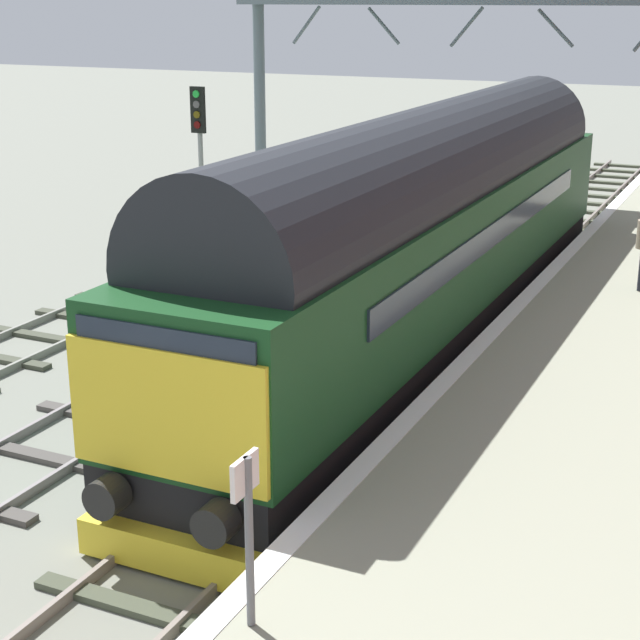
# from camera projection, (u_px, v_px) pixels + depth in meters

# --- Properties ---
(ground_plane) EXTENTS (140.00, 140.00, 0.00)m
(ground_plane) POSITION_uv_depth(u_px,v_px,m) (319.00, 441.00, 15.62)
(ground_plane) COLOR slate
(ground_plane) RESTS_ON ground
(track_main) EXTENTS (2.50, 60.00, 0.15)m
(track_main) POSITION_uv_depth(u_px,v_px,m) (319.00, 437.00, 15.60)
(track_main) COLOR slate
(track_main) RESTS_ON ground
(track_adjacent_west) EXTENTS (2.50, 60.00, 0.15)m
(track_adjacent_west) POSITION_uv_depth(u_px,v_px,m) (131.00, 400.00, 17.03)
(track_adjacent_west) COLOR slate
(track_adjacent_west) RESTS_ON ground
(station_platform) EXTENTS (4.00, 44.00, 1.01)m
(station_platform) POSITION_uv_depth(u_px,v_px,m) (552.00, 454.00, 14.01)
(station_platform) COLOR gray
(station_platform) RESTS_ON ground
(diesel_locomotive) EXTENTS (2.74, 18.28, 4.68)m
(diesel_locomotive) POSITION_uv_depth(u_px,v_px,m) (427.00, 224.00, 19.03)
(diesel_locomotive) COLOR black
(diesel_locomotive) RESTS_ON ground
(signal_post_far) EXTENTS (0.44, 0.22, 4.24)m
(signal_post_far) POSITION_uv_depth(u_px,v_px,m) (200.00, 140.00, 28.11)
(signal_post_far) COLOR gray
(signal_post_far) RESTS_ON ground
(platform_number_sign) EXTENTS (0.10, 0.44, 1.70)m
(platform_number_sign) POSITION_uv_depth(u_px,v_px,m) (247.00, 514.00, 9.01)
(platform_number_sign) COLOR slate
(platform_number_sign) RESTS_ON station_platform
(overhead_footbridge) EXTENTS (16.42, 2.00, 6.87)m
(overhead_footbridge) POSITION_uv_depth(u_px,v_px,m) (511.00, 7.00, 27.91)
(overhead_footbridge) COLOR slate
(overhead_footbridge) RESTS_ON ground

